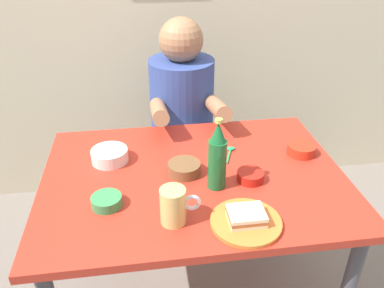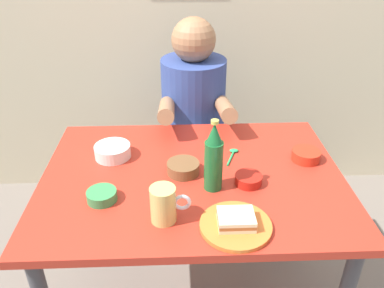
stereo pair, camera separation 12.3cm
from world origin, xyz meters
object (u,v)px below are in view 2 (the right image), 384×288
Objects in this scene: beer_bottle at (214,159)px; beer_mug at (164,204)px; person_seated at (194,100)px; plate_orange at (236,226)px; sambal_bowl_red at (248,179)px; dining_table at (193,195)px; stool at (193,168)px; sandwich at (236,219)px.

beer_mug is at bearing -135.49° from beer_bottle.
person_seated is 0.87m from beer_mug.
beer_mug is (-0.22, 0.04, 0.05)m from plate_orange.
sambal_bowl_red is (0.29, 0.18, -0.04)m from beer_mug.
stool is at bearing 87.17° from dining_table.
dining_table is 8.73× the size of beer_mug.
beer_bottle reaches higher than dining_table.
beer_mug is at bearing 168.45° from plate_orange.
beer_mug reaches higher than stool.
sandwich is 0.42× the size of beer_bottle.
plate_orange is (0.09, -0.91, -0.02)m from person_seated.
sandwich is 0.24m from sambal_bowl_red.
beer_bottle is 2.73× the size of sambal_bowl_red.
stool is 0.99m from beer_mug.
sandwich is at bearing -84.55° from stool.
sambal_bowl_red is at bearing 7.88° from beer_bottle.
plate_orange reaches higher than stool.
beer_bottle is (-0.05, 0.21, 0.11)m from plate_orange.
person_seated is at bearing 95.51° from plate_orange.
plate_orange is at bearing -67.56° from dining_table.
sandwich reaches higher than stool.
person_seated is at bearing -90.00° from stool.
beer_bottle reaches higher than beer_mug.
beer_mug is (-0.10, -0.24, 0.15)m from dining_table.
plate_orange is at bearing -108.72° from sambal_bowl_red.
person_seated is 0.70m from sambal_bowl_red.
plate_orange is 1.75× the size of beer_mug.
stool is 1.01m from sandwich.
beer_bottle reaches higher than plate_orange.
stool is 3.57× the size of beer_mug.
sandwich is at bearing -67.56° from dining_table.
beer_mug reaches higher than dining_table.
beer_bottle is at bearing -87.06° from person_seated.
person_seated reaches higher than stool.
plate_orange is 0.24m from sambal_bowl_red.
sandwich is (0.12, -0.29, 0.13)m from dining_table.
sambal_bowl_red is (0.08, 0.22, 0.01)m from plate_orange.
stool is 4.09× the size of sandwich.
sambal_bowl_red is (0.16, -0.68, -0.01)m from person_seated.
plate_orange is at bearing -84.55° from stool.
sambal_bowl_red is at bearing -18.22° from dining_table.
sandwich is 0.23m from beer_bottle.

